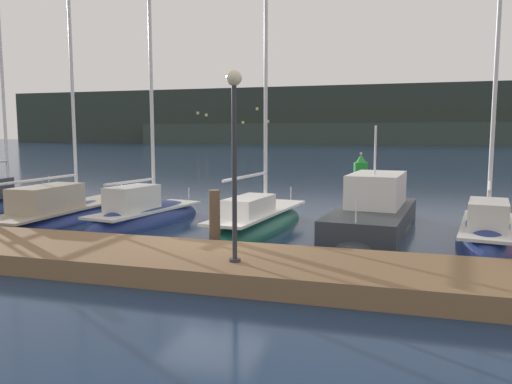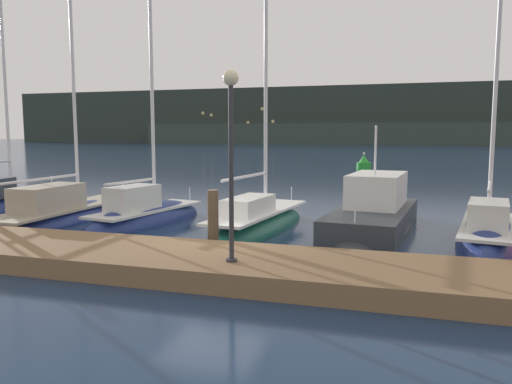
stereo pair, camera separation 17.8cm
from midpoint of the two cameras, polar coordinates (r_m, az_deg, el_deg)
The scene contains 11 objects.
ground_plane at distance 12.82m, azimuth -5.33°, elevation -7.30°, with size 400.00×400.00×0.00m, color #192D4C.
dock at distance 11.42m, azimuth -8.18°, elevation -7.94°, with size 37.27×2.80×0.45m, color brown.
mooring_pile_2 at distance 12.77m, azimuth -5.15°, elevation -3.51°, with size 0.28×0.28×1.68m, color #4C3D2D.
sailboat_berth_3 at distance 19.06m, azimuth -21.31°, elevation -2.61°, with size 2.02×8.04×9.51m.
sailboat_berth_4 at distance 17.52m, azimuth -12.85°, elevation -3.19°, with size 2.63×5.84×8.89m.
sailboat_berth_5 at distance 15.92m, azimuth -0.04°, elevation -4.03°, with size 2.32×6.83×8.46m.
motorboat_berth_6 at distance 16.63m, azimuth 12.95°, elevation -3.09°, with size 3.05×6.97×3.86m.
sailboat_berth_7 at distance 15.44m, azimuth 24.57°, elevation -5.06°, with size 2.48×5.95×7.73m.
channel_buoy at distance 31.85m, azimuth 11.72°, elevation 2.29°, with size 1.32×1.32×1.92m.
dock_lamppost at distance 10.15m, azimuth -3.01°, elevation 6.56°, with size 0.32×0.32×3.91m.
hillside_backdrop at distance 146.40m, azimuth 14.81°, elevation 8.24°, with size 240.00×23.00×16.19m.
Camera 1 is at (4.53, -11.58, 3.11)m, focal length 35.00 mm.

